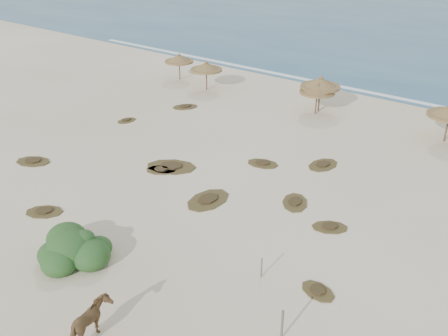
{
  "coord_description": "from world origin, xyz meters",
  "views": [
    {
      "loc": [
        13.87,
        -14.29,
        13.52
      ],
      "look_at": [
        -1.03,
        5.0,
        1.22
      ],
      "focal_mm": 40.0,
      "sensor_mm": 36.0,
      "label": 1
    }
  ],
  "objects_px": {
    "palapa_1": "(206,67)",
    "bush": "(72,249)",
    "horse": "(90,323)",
    "palapa_0": "(179,59)"
  },
  "relations": [
    {
      "from": "palapa_0",
      "to": "bush",
      "type": "bearing_deg",
      "value": -57.65
    },
    {
      "from": "palapa_0",
      "to": "bush",
      "type": "height_order",
      "value": "palapa_0"
    },
    {
      "from": "palapa_1",
      "to": "horse",
      "type": "height_order",
      "value": "palapa_1"
    },
    {
      "from": "palapa_0",
      "to": "bush",
      "type": "distance_m",
      "value": 27.43
    },
    {
      "from": "bush",
      "to": "palapa_1",
      "type": "bearing_deg",
      "value": 115.71
    },
    {
      "from": "palapa_1",
      "to": "horse",
      "type": "xyz_separation_m",
      "value": [
        15.17,
        -24.83,
        -1.22
      ]
    },
    {
      "from": "palapa_1",
      "to": "bush",
      "type": "xyz_separation_m",
      "value": [
        10.74,
        -22.31,
        -1.48
      ]
    },
    {
      "from": "palapa_0",
      "to": "horse",
      "type": "height_order",
      "value": "palapa_0"
    },
    {
      "from": "palapa_0",
      "to": "bush",
      "type": "relative_size",
      "value": 0.81
    },
    {
      "from": "palapa_1",
      "to": "bush",
      "type": "height_order",
      "value": "palapa_1"
    }
  ]
}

